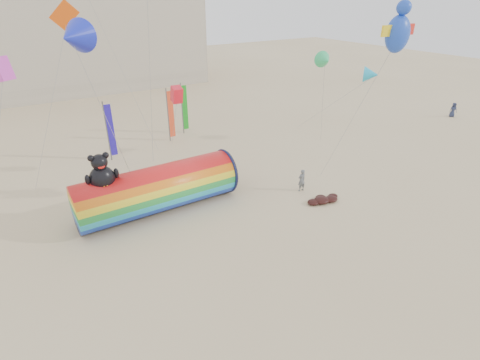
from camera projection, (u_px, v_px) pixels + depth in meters
ground at (246, 225)px, 23.65m from camera, size 160.00×160.00×0.00m
windsock_assembly at (158, 188)px, 24.64m from camera, size 10.60×3.23×4.89m
kite_handler at (302, 180)px, 27.34m from camera, size 0.63×0.42×1.70m
fabric_bundle at (323, 199)px, 26.18m from camera, size 2.62×1.35×0.41m
festival_banners at (157, 117)px, 35.19m from camera, size 8.93×3.06×5.20m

